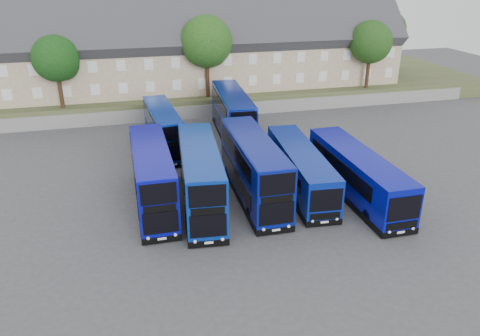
{
  "coord_description": "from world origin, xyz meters",
  "views": [
    {
      "loc": [
        -7.47,
        -27.02,
        16.16
      ],
      "look_at": [
        0.39,
        4.01,
        2.2
      ],
      "focal_mm": 35.0,
      "sensor_mm": 36.0,
      "label": 1
    }
  ],
  "objects_px": {
    "dd_front_mid": "(201,179)",
    "coach_east_a": "(300,170)",
    "dd_front_left": "(153,178)",
    "tree_far": "(386,32)",
    "tree_west": "(57,60)",
    "tree_east": "(371,44)",
    "tree_mid": "(208,44)"
  },
  "relations": [
    {
      "from": "coach_east_a",
      "to": "tree_mid",
      "type": "xyz_separation_m",
      "value": [
        -2.99,
        21.78,
        6.46
      ]
    },
    {
      "from": "dd_front_left",
      "to": "tree_east",
      "type": "xyz_separation_m",
      "value": [
        28.23,
        21.15,
        5.24
      ]
    },
    {
      "from": "tree_west",
      "to": "tree_far",
      "type": "distance_m",
      "value": 42.58
    },
    {
      "from": "dd_front_left",
      "to": "coach_east_a",
      "type": "height_order",
      "value": "dd_front_left"
    },
    {
      "from": "dd_front_left",
      "to": "tree_far",
      "type": "height_order",
      "value": "tree_far"
    },
    {
      "from": "dd_front_mid",
      "to": "coach_east_a",
      "type": "relative_size",
      "value": 0.94
    },
    {
      "from": "coach_east_a",
      "to": "tree_west",
      "type": "xyz_separation_m",
      "value": [
        -18.99,
        21.28,
        5.45
      ]
    },
    {
      "from": "tree_west",
      "to": "tree_mid",
      "type": "relative_size",
      "value": 0.83
    },
    {
      "from": "tree_mid",
      "to": "tree_east",
      "type": "xyz_separation_m",
      "value": [
        20.0,
        -0.5,
        -0.68
      ]
    },
    {
      "from": "dd_front_left",
      "to": "tree_mid",
      "type": "bearing_deg",
      "value": 68.97
    },
    {
      "from": "tree_west",
      "to": "tree_east",
      "type": "distance_m",
      "value": 36.0
    },
    {
      "from": "tree_west",
      "to": "dd_front_left",
      "type": "bearing_deg",
      "value": -69.82
    },
    {
      "from": "dd_front_mid",
      "to": "tree_west",
      "type": "xyz_separation_m",
      "value": [
        -11.07,
        22.22,
        4.85
      ]
    },
    {
      "from": "tree_far",
      "to": "tree_mid",
      "type": "bearing_deg",
      "value": -165.96
    },
    {
      "from": "tree_west",
      "to": "tree_east",
      "type": "bearing_deg",
      "value": 0.0
    },
    {
      "from": "tree_far",
      "to": "coach_east_a",
      "type": "bearing_deg",
      "value": -129.13
    },
    {
      "from": "dd_front_left",
      "to": "coach_east_a",
      "type": "relative_size",
      "value": 0.91
    },
    {
      "from": "dd_front_mid",
      "to": "dd_front_left",
      "type": "bearing_deg",
      "value": 167.23
    },
    {
      "from": "tree_mid",
      "to": "tree_far",
      "type": "relative_size",
      "value": 1.06
    },
    {
      "from": "coach_east_a",
      "to": "dd_front_mid",
      "type": "bearing_deg",
      "value": -168.65
    },
    {
      "from": "dd_front_left",
      "to": "tree_east",
      "type": "distance_m",
      "value": 35.66
    },
    {
      "from": "dd_front_mid",
      "to": "coach_east_a",
      "type": "height_order",
      "value": "dd_front_mid"
    },
    {
      "from": "tree_mid",
      "to": "dd_front_left",
      "type": "bearing_deg",
      "value": -110.8
    },
    {
      "from": "dd_front_left",
      "to": "tree_mid",
      "type": "height_order",
      "value": "tree_mid"
    },
    {
      "from": "tree_west",
      "to": "tree_east",
      "type": "height_order",
      "value": "tree_east"
    },
    {
      "from": "dd_front_mid",
      "to": "tree_west",
      "type": "relative_size",
      "value": 1.5
    },
    {
      "from": "tree_west",
      "to": "tree_mid",
      "type": "distance_m",
      "value": 16.04
    },
    {
      "from": "dd_front_mid",
      "to": "tree_east",
      "type": "bearing_deg",
      "value": 46.9
    },
    {
      "from": "dd_front_mid",
      "to": "coach_east_a",
      "type": "bearing_deg",
      "value": 11.94
    },
    {
      "from": "tree_east",
      "to": "dd_front_mid",
      "type": "bearing_deg",
      "value": -138.29
    },
    {
      "from": "coach_east_a",
      "to": "tree_east",
      "type": "distance_m",
      "value": 27.85
    },
    {
      "from": "tree_west",
      "to": "tree_mid",
      "type": "xyz_separation_m",
      "value": [
        16.0,
        0.5,
        1.02
      ]
    }
  ]
}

